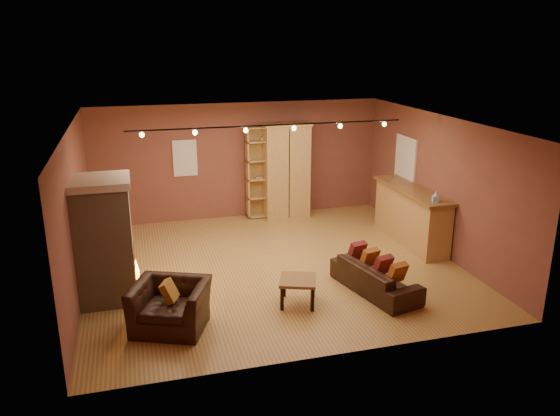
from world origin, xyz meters
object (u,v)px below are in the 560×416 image
object	(u,v)px
fireplace	(105,240)
armchair	(170,298)
coffee_table	(298,282)
loveseat	(376,272)
bookcase	(264,171)
bar_counter	(411,215)
armoire	(286,170)

from	to	relation	value
fireplace	armchair	distance (m)	1.67
armchair	coffee_table	size ratio (longest dim) A/B	1.71
loveseat	armchair	world-z (taller)	armchair
fireplace	coffee_table	size ratio (longest dim) A/B	2.78
armchair	fireplace	bearing A→B (deg)	148.94
bookcase	loveseat	world-z (taller)	bookcase
bookcase	armchair	world-z (taller)	bookcase
bookcase	coffee_table	distance (m)	4.86
bookcase	coffee_table	size ratio (longest dim) A/B	2.95
bookcase	bar_counter	world-z (taller)	bookcase
bookcase	armoire	world-z (taller)	armoire
bar_counter	armchair	size ratio (longest dim) A/B	1.92
fireplace	coffee_table	distance (m)	3.28
armchair	bookcase	bearing A→B (deg)	84.03
bookcase	coffee_table	xyz separation A→B (m)	(-0.61, -4.76, -0.76)
armoire	bar_counter	world-z (taller)	armoire
armchair	coffee_table	distance (m)	2.12
armoire	coffee_table	bearing A→B (deg)	-103.53
bookcase	armchair	size ratio (longest dim) A/B	1.73
armchair	coffee_table	xyz separation A→B (m)	(2.11, 0.23, -0.10)
bookcase	coffee_table	bearing A→B (deg)	-97.24
fireplace	loveseat	xyz separation A→B (m)	(4.48, -0.95, -0.69)
bookcase	armoire	size ratio (longest dim) A/B	0.97
bookcase	armchair	xyz separation A→B (m)	(-2.71, -4.99, -0.66)
armoire	bar_counter	distance (m)	3.28
fireplace	loveseat	world-z (taller)	fireplace
bar_counter	bookcase	bearing A→B (deg)	134.66
fireplace	armchair	world-z (taller)	fireplace
loveseat	bar_counter	bearing A→B (deg)	-54.37
fireplace	coffee_table	xyz separation A→B (m)	(3.03, -1.03, -0.68)
loveseat	coffee_table	size ratio (longest dim) A/B	2.45
fireplace	bookcase	distance (m)	5.21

